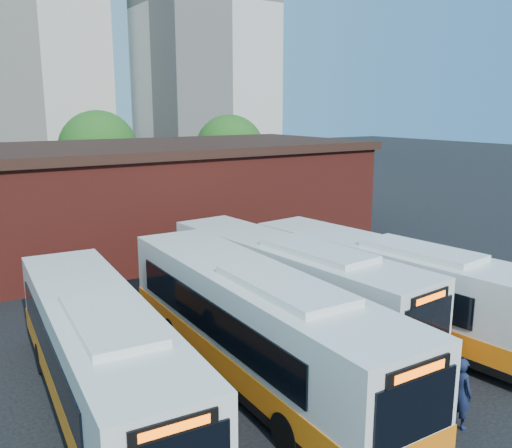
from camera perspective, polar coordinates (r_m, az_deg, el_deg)
ground at (r=18.58m, az=11.69°, el=-15.51°), size 220.00×220.00×0.00m
bus_west at (r=16.32m, az=-16.09°, el=-13.65°), size 3.56×12.87×3.47m
bus_midwest at (r=17.42m, az=-0.18°, el=-10.98°), size 3.19×13.85×3.75m
bus_mideast at (r=21.41m, az=3.47°, el=-6.71°), size 3.79×13.36×3.59m
bus_east at (r=22.11m, az=13.42°, el=-6.48°), size 4.14×13.21×3.55m
transit_worker at (r=16.33m, az=20.72°, el=-16.24°), size 0.55×0.77×1.99m
depot_building at (r=34.07m, az=-12.34°, el=2.94°), size 28.60×12.60×6.40m
tree_mid at (r=47.69m, az=-16.24°, el=7.51°), size 6.56×6.56×8.36m
tree_east at (r=49.37m, az=-2.77°, el=7.82°), size 6.24×6.24×7.96m
tower_right at (r=91.22m, az=-5.62°, el=22.07°), size 18.00×18.00×49.20m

